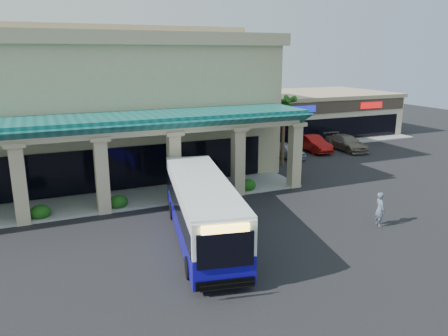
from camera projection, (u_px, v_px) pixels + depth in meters
name	position (u px, v px, depth m)	size (l,w,h in m)	color
ground	(253.00, 224.00, 24.96)	(110.00, 110.00, 0.00)	black
main_building	(72.00, 102.00, 34.65)	(30.80, 14.80, 11.35)	tan
arcade	(89.00, 162.00, 27.20)	(30.00, 6.20, 5.70)	#0E5453
strip_mall	(295.00, 113.00, 52.56)	(22.50, 12.50, 4.90)	beige
palm_0	(283.00, 128.00, 37.15)	(2.40, 2.40, 6.60)	#1C4F15
palm_1	(276.00, 126.00, 40.30)	(2.40, 2.40, 5.80)	#1C4F15
broadleaf_tree	(234.00, 125.00, 44.10)	(2.60, 2.60, 4.81)	#15460F
transit_bus	(202.00, 211.00, 22.34)	(2.70, 11.60, 3.24)	#0F0993
pedestrian	(380.00, 209.00, 24.43)	(0.72, 0.47, 1.97)	#465261
car_silver	(286.00, 150.00, 40.59)	(1.69, 4.20, 1.43)	#9897A9
car_white	(312.00, 143.00, 43.21)	(1.71, 4.89, 1.61)	maroon
car_red	(346.00, 143.00, 43.70)	(2.14, 5.27, 1.53)	#696152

